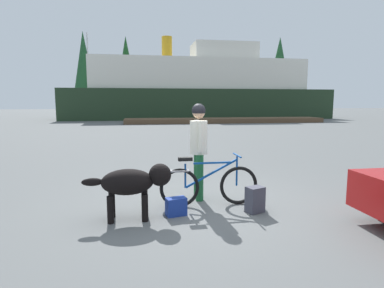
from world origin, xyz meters
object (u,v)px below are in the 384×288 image
object	(u,v)px
bicycle	(209,185)
backpack	(255,200)
person_cyclist	(199,142)
ferry_boat	(199,90)
sailboat_moored	(90,113)
handbag_pannier	(176,207)
dog	(133,182)

from	to	relation	value
bicycle	backpack	xyz separation A→B (m)	(0.68, -0.44, -0.16)
person_cyclist	ferry_boat	size ratio (longest dim) A/B	0.06
sailboat_moored	handbag_pannier	bearing A→B (deg)	-79.39
backpack	ferry_boat	world-z (taller)	ferry_boat
bicycle	backpack	bearing A→B (deg)	-32.75
ferry_boat	sailboat_moored	bearing A→B (deg)	160.33
person_cyclist	dog	world-z (taller)	person_cyclist
bicycle	handbag_pannier	bearing A→B (deg)	-148.25
dog	handbag_pannier	bearing A→B (deg)	3.90
bicycle	ferry_boat	size ratio (longest dim) A/B	0.06
handbag_pannier	sailboat_moored	xyz separation A→B (m)	(-6.45, 34.44, 0.40)
ferry_boat	bicycle	bearing A→B (deg)	-100.19
person_cyclist	backpack	xyz separation A→B (m)	(0.79, -0.86, -0.87)
bicycle	person_cyclist	xyz separation A→B (m)	(-0.10, 0.42, 0.70)
dog	ferry_boat	world-z (taller)	ferry_boat
backpack	sailboat_moored	xyz separation A→B (m)	(-7.75, 34.50, 0.33)
bicycle	sailboat_moored	size ratio (longest dim) A/B	0.18
person_cyclist	backpack	world-z (taller)	person_cyclist
handbag_pannier	person_cyclist	bearing A→B (deg)	57.47
person_cyclist	sailboat_moored	bearing A→B (deg)	101.70
backpack	handbag_pannier	bearing A→B (deg)	177.36
backpack	sailboat_moored	bearing A→B (deg)	102.66
bicycle	ferry_boat	bearing A→B (deg)	79.81
bicycle	dog	distance (m)	1.36
backpack	ferry_boat	size ratio (longest dim) A/B	0.02
handbag_pannier	ferry_boat	world-z (taller)	ferry_boat
ferry_boat	sailboat_moored	distance (m)	13.40
dog	backpack	distance (m)	1.99
backpack	ferry_boat	bearing A→B (deg)	81.23
dog	sailboat_moored	xyz separation A→B (m)	(-5.80, 34.49, -0.04)
person_cyclist	bicycle	bearing A→B (deg)	-76.22
handbag_pannier	sailboat_moored	size ratio (longest dim) A/B	0.03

